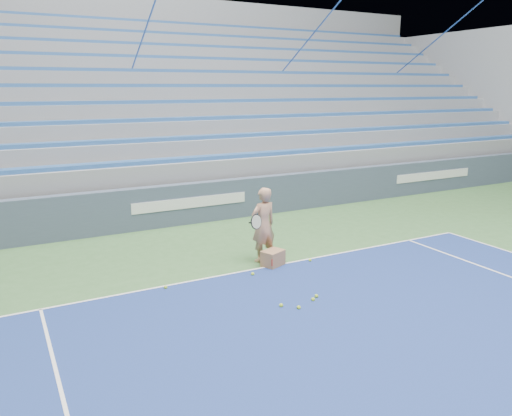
{
  "coord_description": "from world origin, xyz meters",
  "views": [
    {
      "loc": [
        -4.52,
        3.45,
        3.61
      ],
      "look_at": [
        0.2,
        12.38,
        1.15
      ],
      "focal_mm": 35.0,
      "sensor_mm": 36.0,
      "label": 1
    }
  ],
  "objects": [
    {
      "name": "tennis_ball_3",
      "position": [
        -0.27,
        11.62,
        0.03
      ],
      "size": [
        0.07,
        0.07,
        0.07
      ],
      "primitive_type": "sphere",
      "color": "#B5E02D",
      "rests_on": "ground"
    },
    {
      "name": "tennis_player",
      "position": [
        0.31,
        12.26,
        0.8
      ],
      "size": [
        0.92,
        0.84,
        1.6
      ],
      "color": "tan",
      "rests_on": "ground"
    },
    {
      "name": "tennis_ball_5",
      "position": [
        -2.0,
        11.77,
        0.03
      ],
      "size": [
        0.07,
        0.07,
        0.07
      ],
      "primitive_type": "sphere",
      "color": "#B5E02D",
      "rests_on": "ground"
    },
    {
      "name": "tennis_ball_2",
      "position": [
        1.17,
        11.76,
        0.03
      ],
      "size": [
        0.07,
        0.07,
        0.07
      ],
      "primitive_type": "sphere",
      "color": "#B5E02D",
      "rests_on": "ground"
    },
    {
      "name": "bleachers",
      "position": [
        0.0,
        21.6,
        2.36
      ],
      "size": [
        31.0,
        9.15,
        7.3
      ],
      "color": "gray",
      "rests_on": "ground"
    },
    {
      "name": "tennis_ball_1",
      "position": [
        -0.3,
        9.9,
        0.03
      ],
      "size": [
        0.07,
        0.07,
        0.07
      ],
      "primitive_type": "sphere",
      "color": "#B5E02D",
      "rests_on": "ground"
    },
    {
      "name": "sponsor_barrier",
      "position": [
        0.0,
        15.88,
        0.55
      ],
      "size": [
        30.0,
        0.32,
        1.1
      ],
      "color": "#3F4B60",
      "rests_on": "ground"
    },
    {
      "name": "tennis_ball_6",
      "position": [
        -0.52,
        10.11,
        0.03
      ],
      "size": [
        0.07,
        0.07,
        0.07
      ],
      "primitive_type": "sphere",
      "color": "#B5E02D",
      "rests_on": "ground"
    },
    {
      "name": "tennis_ball_0",
      "position": [
        0.09,
        10.06,
        0.03
      ],
      "size": [
        0.07,
        0.07,
        0.07
      ],
      "primitive_type": "sphere",
      "color": "#B5E02D",
      "rests_on": "ground"
    },
    {
      "name": "ball_box",
      "position": [
        0.35,
        11.92,
        0.17
      ],
      "size": [
        0.53,
        0.48,
        0.33
      ],
      "color": "#9C6F4B",
      "rests_on": "ground"
    },
    {
      "name": "tennis_ball_4",
      "position": [
        0.22,
        10.15,
        0.03
      ],
      "size": [
        0.07,
        0.07,
        0.07
      ],
      "primitive_type": "sphere",
      "color": "#B5E02D",
      "rests_on": "ground"
    }
  ]
}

